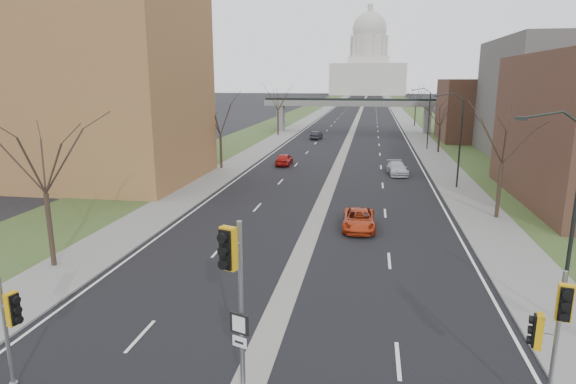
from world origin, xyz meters
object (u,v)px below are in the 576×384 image
(signal_pole_median, at_px, (234,281))
(car_right_mid, at_px, (397,169))
(car_left_near, at_px, (284,159))
(car_right_near, at_px, (359,219))
(car_left_far, at_px, (316,135))
(signal_pole_right, at_px, (552,327))

(signal_pole_median, distance_m, car_right_mid, 39.70)
(car_left_near, bearing_deg, car_right_near, 111.40)
(signal_pole_median, relative_size, car_left_near, 1.40)
(car_left_far, height_order, car_right_mid, car_right_mid)
(car_left_near, xyz_separation_m, car_left_far, (0.89, 25.99, -0.05))
(signal_pole_right, height_order, car_left_near, signal_pole_right)
(signal_pole_median, bearing_deg, signal_pole_right, 22.94)
(signal_pole_right, distance_m, car_right_near, 19.45)
(car_left_far, xyz_separation_m, car_right_near, (8.61, -49.83, -0.01))
(signal_pole_right, bearing_deg, car_left_far, 114.52)
(car_left_far, distance_m, car_right_near, 50.57)
(car_left_near, height_order, car_right_near, car_left_near)
(signal_pole_right, height_order, car_right_near, signal_pole_right)
(car_left_near, distance_m, car_right_mid, 13.52)
(car_left_far, bearing_deg, car_right_near, 106.31)
(signal_pole_right, bearing_deg, car_left_near, 122.51)
(signal_pole_right, height_order, car_left_far, signal_pole_right)
(car_left_near, relative_size, car_left_far, 1.04)
(car_right_near, height_order, car_right_mid, car_right_mid)
(signal_pole_median, bearing_deg, car_right_near, 99.76)
(signal_pole_median, distance_m, car_left_near, 43.35)
(signal_pole_median, xyz_separation_m, signal_pole_right, (9.09, 0.54, -0.95))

